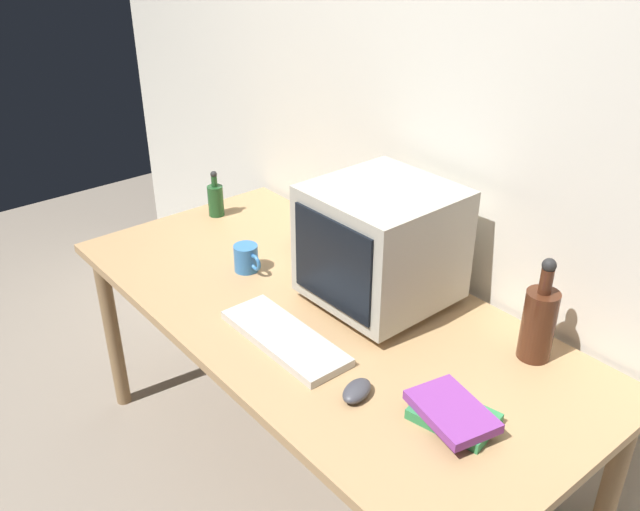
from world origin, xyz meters
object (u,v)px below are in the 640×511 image
at_px(bottle_short, 216,199).
at_px(cd_spindle, 308,239).
at_px(keyboard, 285,338).
at_px(bottle_tall, 539,322).
at_px(crt_monitor, 381,245).
at_px(mug, 247,258).
at_px(computer_mouse, 357,391).
at_px(book_stack, 453,414).

distance_m(bottle_short, cd_spindle, 0.44).
height_order(keyboard, bottle_tall, bottle_tall).
xyz_separation_m(keyboard, cd_spindle, (-0.41, 0.41, 0.01)).
bearing_deg(bottle_short, crt_monitor, 3.56).
bearing_deg(mug, bottle_short, 160.69).
bearing_deg(cd_spindle, computer_mouse, -30.08).
xyz_separation_m(keyboard, mug, (-0.40, 0.14, 0.03)).
bearing_deg(crt_monitor, keyboard, -92.08).
xyz_separation_m(bottle_short, book_stack, (1.35, -0.19, -0.04)).
xyz_separation_m(keyboard, bottle_tall, (0.48, 0.48, 0.10)).
height_order(book_stack, mug, mug).
distance_m(crt_monitor, bottle_short, 0.86).
relative_size(bottle_tall, mug, 2.50).
height_order(keyboard, computer_mouse, computer_mouse).
height_order(crt_monitor, bottle_short, crt_monitor).
bearing_deg(computer_mouse, cd_spindle, 130.88).
bearing_deg(mug, keyboard, -19.91).
bearing_deg(keyboard, mug, 160.18).
bearing_deg(book_stack, bottle_tall, 95.14).
relative_size(computer_mouse, cd_spindle, 0.83).
distance_m(keyboard, computer_mouse, 0.30).
relative_size(keyboard, mug, 3.50).
height_order(computer_mouse, bottle_tall, bottle_tall).
distance_m(computer_mouse, book_stack, 0.24).
xyz_separation_m(keyboard, bottle_short, (-0.83, 0.30, 0.05)).
bearing_deg(mug, cd_spindle, 93.03).
bearing_deg(computer_mouse, bottle_tall, 50.41).
xyz_separation_m(book_stack, mug, (-0.91, 0.03, 0.02)).
xyz_separation_m(book_stack, cd_spindle, (-0.93, 0.30, -0.00)).
bearing_deg(bottle_tall, mug, -159.31).
relative_size(computer_mouse, mug, 0.83).
xyz_separation_m(bottle_tall, cd_spindle, (-0.89, -0.07, -0.09)).
xyz_separation_m(bottle_short, mug, (0.43, -0.15, -0.02)).
bearing_deg(mug, bottle_tall, 20.69).
bearing_deg(computer_mouse, crt_monitor, 110.36).
xyz_separation_m(crt_monitor, computer_mouse, (0.29, -0.35, -0.17)).
bearing_deg(book_stack, bottle_short, 172.10).
distance_m(crt_monitor, bottle_tall, 0.49).
distance_m(keyboard, mug, 0.43).
xyz_separation_m(crt_monitor, bottle_tall, (0.47, 0.13, -0.08)).
relative_size(keyboard, bottle_tall, 1.40).
bearing_deg(keyboard, bottle_short, 160.49).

